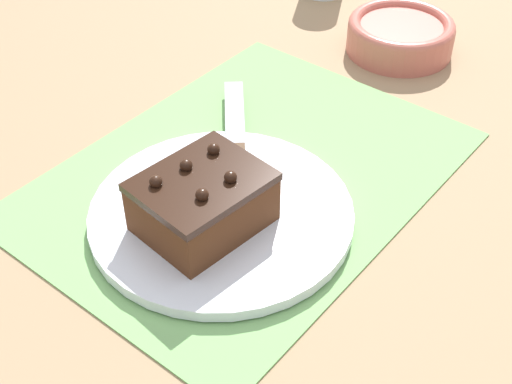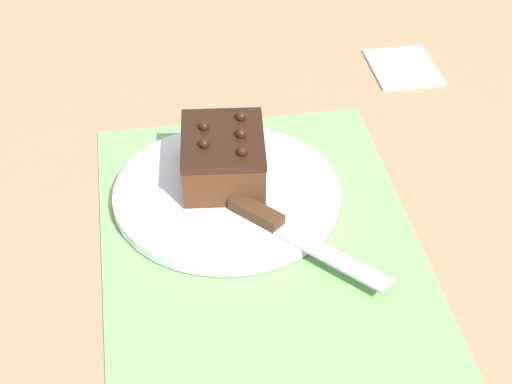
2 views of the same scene
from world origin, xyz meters
name	(u,v)px [view 2 (image 2 of 2)]	position (x,y,z in m)	size (l,w,h in m)	color
ground_plane	(259,239)	(0.00, 0.00, 0.00)	(3.00, 3.00, 0.00)	#9E7F5B
placemat_woven	(259,237)	(0.00, 0.00, 0.00)	(0.46, 0.34, 0.00)	#7AB266
cake_plate	(227,194)	(-0.07, -0.03, 0.01)	(0.26, 0.26, 0.01)	white
chocolate_cake	(223,156)	(-0.10, -0.03, 0.04)	(0.13, 0.11, 0.07)	#512D19
serving_knife	(281,227)	(0.01, 0.02, 0.02)	(0.17, 0.15, 0.01)	#472D19
folded_napkin	(403,66)	(-0.32, 0.26, 0.00)	(0.11, 0.09, 0.01)	beige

